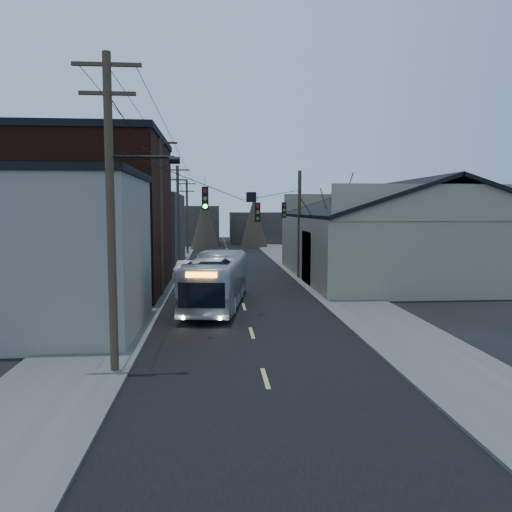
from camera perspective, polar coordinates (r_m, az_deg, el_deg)
The scene contains 14 objects.
ground at distance 14.85m, azimuth 1.87°, elevation -16.38°, with size 160.00×160.00×0.00m, color black.
road_surface at distance 44.08m, azimuth -2.59°, elevation -1.80°, with size 9.00×110.00×0.02m, color black.
sidewalk_left at distance 44.31m, azimuth -11.02°, elevation -1.79°, with size 4.00×110.00×0.12m, color #474744.
sidewalk_right at distance 44.78m, azimuth 5.76°, elevation -1.65°, with size 4.00×110.00×0.12m, color #474744.
building_clapboard at distance 23.97m, azimuth -22.68°, elevation 0.16°, with size 8.00×8.00×7.00m, color gray.
building_brick at distance 34.74m, azimuth -18.75°, elevation 4.25°, with size 10.00×12.00×10.00m, color black.
building_left_far at distance 50.37m, azimuth -13.74°, elevation 2.93°, with size 9.00×14.00×7.00m, color #302A26.
warehouse at distance 41.46m, azimuth 15.93°, elevation 1.28°, with size 16.16×20.60×7.73m.
building_far_left at distance 78.87m, azimuth -7.91°, elevation 3.49°, with size 10.00×12.00×6.00m, color #302A26.
building_far_right at distance 84.20m, azimuth 1.17°, elevation 3.31°, with size 12.00×14.00×5.00m, color #302A26.
bare_tree at distance 34.71m, azimuth 8.80°, elevation 2.16°, with size 0.40×0.40×7.20m, color black.
utility_lines at distance 37.88m, azimuth -7.01°, elevation 4.49°, with size 11.24×45.28×10.50m.
bus at distance 28.37m, azimuth -4.49°, elevation -2.76°, with size 2.52×10.78×3.00m, color #ACB0B9.
parked_car at distance 41.95m, azimuth -8.16°, elevation -1.38°, with size 1.30×3.73×1.23m, color #B7B9C0.
Camera 1 is at (-1.59, -13.70, 5.50)m, focal length 35.00 mm.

